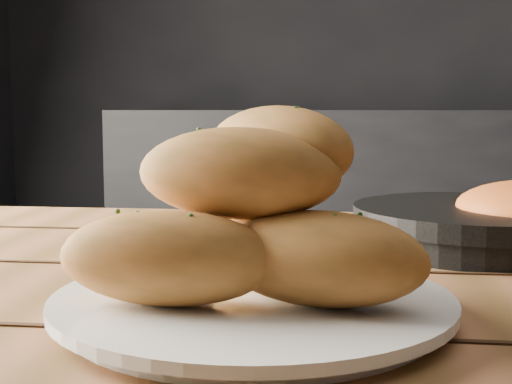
# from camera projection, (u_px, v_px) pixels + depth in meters

# --- Properties ---
(plate) EXTENTS (0.29, 0.29, 0.02)m
(plate) POSITION_uv_depth(u_px,v_px,m) (253.00, 306.00, 0.51)
(plate) COLOR white
(plate) RESTS_ON table
(bread_rolls) EXTENTS (0.26, 0.20, 0.14)m
(bread_rolls) POSITION_uv_depth(u_px,v_px,m) (251.00, 215.00, 0.51)
(bread_rolls) COLOR #BD6F34
(bread_rolls) RESTS_ON plate
(skillet) EXTENTS (0.40, 0.28, 0.05)m
(skillet) POSITION_uv_depth(u_px,v_px,m) (483.00, 226.00, 0.78)
(skillet) COLOR black
(skillet) RESTS_ON table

